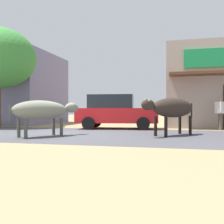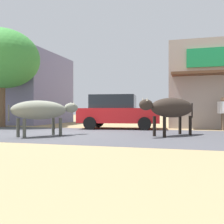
{
  "view_description": "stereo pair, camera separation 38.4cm",
  "coord_description": "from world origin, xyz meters",
  "px_view_note": "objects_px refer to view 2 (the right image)",
  "views": [
    {
      "loc": [
        4.44,
        -9.44,
        0.9
      ],
      "look_at": [
        1.91,
        0.75,
        0.83
      ],
      "focal_mm": 42.73,
      "sensor_mm": 36.0,
      "label": 1
    },
    {
      "loc": [
        4.81,
        -9.34,
        0.9
      ],
      "look_at": [
        1.91,
        0.75,
        0.83
      ],
      "focal_mm": 42.73,
      "sensor_mm": 36.0,
      "label": 2
    }
  ],
  "objects_px": {
    "roadside_tree": "(2,59)",
    "cow_far_dark": "(171,108)",
    "parked_hatchback_car": "(118,111)",
    "cow_near_brown": "(42,110)",
    "pedestrian_by_shop": "(223,111)"
  },
  "relations": [
    {
      "from": "roadside_tree",
      "to": "parked_hatchback_car",
      "type": "distance_m",
      "value": 6.95
    },
    {
      "from": "cow_near_brown",
      "to": "cow_far_dark",
      "type": "xyz_separation_m",
      "value": [
        4.28,
        1.46,
        0.08
      ]
    },
    {
      "from": "parked_hatchback_car",
      "to": "cow_near_brown",
      "type": "bearing_deg",
      "value": -108.78
    },
    {
      "from": "roadside_tree",
      "to": "pedestrian_by_shop",
      "type": "distance_m",
      "value": 11.54
    },
    {
      "from": "parked_hatchback_car",
      "to": "cow_far_dark",
      "type": "height_order",
      "value": "parked_hatchback_car"
    },
    {
      "from": "roadside_tree",
      "to": "cow_near_brown",
      "type": "relative_size",
      "value": 2.2
    },
    {
      "from": "roadside_tree",
      "to": "cow_far_dark",
      "type": "xyz_separation_m",
      "value": [
        9.09,
        -2.59,
        -2.7
      ]
    },
    {
      "from": "parked_hatchback_car",
      "to": "cow_far_dark",
      "type": "xyz_separation_m",
      "value": [
        2.76,
        -3.01,
        0.13
      ]
    },
    {
      "from": "parked_hatchback_car",
      "to": "cow_near_brown",
      "type": "xyz_separation_m",
      "value": [
        -1.52,
        -4.47,
        0.05
      ]
    },
    {
      "from": "roadside_tree",
      "to": "cow_near_brown",
      "type": "distance_m",
      "value": 6.88
    },
    {
      "from": "parked_hatchback_car",
      "to": "cow_near_brown",
      "type": "relative_size",
      "value": 1.69
    },
    {
      "from": "roadside_tree",
      "to": "parked_hatchback_car",
      "type": "bearing_deg",
      "value": 3.73
    },
    {
      "from": "roadside_tree",
      "to": "pedestrian_by_shop",
      "type": "bearing_deg",
      "value": 3.7
    },
    {
      "from": "roadside_tree",
      "to": "cow_far_dark",
      "type": "height_order",
      "value": "roadside_tree"
    },
    {
      "from": "cow_far_dark",
      "to": "pedestrian_by_shop",
      "type": "relative_size",
      "value": 1.57
    }
  ]
}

